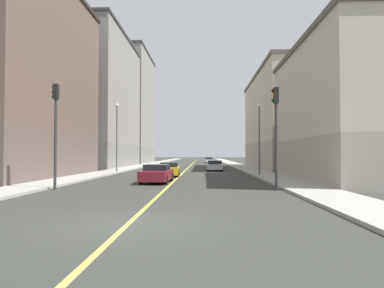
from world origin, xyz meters
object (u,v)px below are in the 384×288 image
(traffic_light_left_near, at_px, (276,124))
(car_maroon, at_px, (157,174))
(building_right_corner, at_px, (6,78))
(building_right_distant, at_px, (125,109))
(street_lamp_right_near, at_px, (117,130))
(car_white, at_px, (209,160))
(street_lamp_left_near, at_px, (259,131))
(building_left_near, at_px, (365,111))
(car_silver, at_px, (215,166))
(building_left_mid, at_px, (293,121))
(building_right_midblock, at_px, (94,102))
(traffic_light_right_near, at_px, (55,121))
(car_yellow, at_px, (169,169))

(traffic_light_left_near, bearing_deg, car_maroon, 146.74)
(building_right_corner, height_order, car_maroon, building_right_corner)
(building_right_distant, bearing_deg, street_lamp_right_near, -78.28)
(car_white, bearing_deg, street_lamp_left_near, -85.38)
(building_left_near, bearing_deg, street_lamp_right_near, 154.92)
(building_right_corner, bearing_deg, car_silver, 34.61)
(building_left_mid, relative_size, traffic_light_left_near, 4.09)
(building_right_corner, height_order, building_right_midblock, building_right_midblock)
(car_maroon, xyz_separation_m, car_white, (4.67, 54.91, -0.03))
(street_lamp_left_near, bearing_deg, traffic_light_right_near, -139.15)
(traffic_light_right_near, xyz_separation_m, car_silver, (10.11, 22.42, -3.37))
(car_maroon, xyz_separation_m, car_yellow, (0.24, 6.81, -0.01))
(building_right_distant, distance_m, traffic_light_right_near, 56.03)
(building_right_distant, bearing_deg, car_maroon, -74.40)
(car_yellow, bearing_deg, traffic_light_right_near, -115.33)
(street_lamp_right_near, xyz_separation_m, car_yellow, (6.54, -6.37, -4.06))
(street_lamp_right_near, bearing_deg, building_right_distant, 101.72)
(building_left_near, distance_m, car_maroon, 17.05)
(street_lamp_left_near, bearing_deg, car_silver, 109.72)
(traffic_light_right_near, bearing_deg, car_maroon, 42.81)
(street_lamp_left_near, xyz_separation_m, street_lamp_right_near, (-14.84, 6.14, 0.51))
(car_white, bearing_deg, building_left_near, -77.61)
(building_left_mid, relative_size, car_white, 5.27)
(street_lamp_left_near, bearing_deg, building_left_mid, 66.17)
(car_silver, bearing_deg, car_maroon, -105.31)
(building_right_corner, height_order, street_lamp_left_near, building_right_corner)
(building_left_mid, relative_size, street_lamp_left_near, 3.64)
(car_maroon, distance_m, car_silver, 18.14)
(building_left_near, relative_size, building_right_corner, 0.93)
(traffic_light_left_near, relative_size, car_white, 1.29)
(building_right_midblock, xyz_separation_m, traffic_light_left_near, (21.43, -33.28, -6.48))
(traffic_light_right_near, xyz_separation_m, car_yellow, (5.56, 11.74, -3.35))
(traffic_light_right_near, distance_m, car_maroon, 7.98)
(building_right_distant, relative_size, car_silver, 5.70)
(street_lamp_right_near, distance_m, car_yellow, 9.99)
(building_right_corner, relative_size, car_silver, 4.40)
(building_right_midblock, height_order, car_yellow, building_right_midblock)
(traffic_light_right_near, bearing_deg, car_yellow, 64.67)
(building_left_near, height_order, car_yellow, building_left_near)
(building_left_near, height_order, building_right_midblock, building_right_midblock)
(building_right_distant, distance_m, street_lamp_right_near, 38.15)
(traffic_light_right_near, bearing_deg, car_silver, 65.73)
(building_left_near, relative_size, street_lamp_left_near, 2.61)
(building_left_near, height_order, car_white, building_left_near)
(car_silver, bearing_deg, building_right_midblock, 149.87)
(building_right_corner, xyz_separation_m, building_right_midblock, (0.00, 23.76, 1.55))
(building_right_corner, height_order, street_lamp_right_near, building_right_corner)
(building_left_near, xyz_separation_m, car_white, (-11.47, 52.24, -4.83))
(building_left_mid, height_order, street_lamp_left_near, building_left_mid)
(traffic_light_right_near, distance_m, street_lamp_left_near, 18.32)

